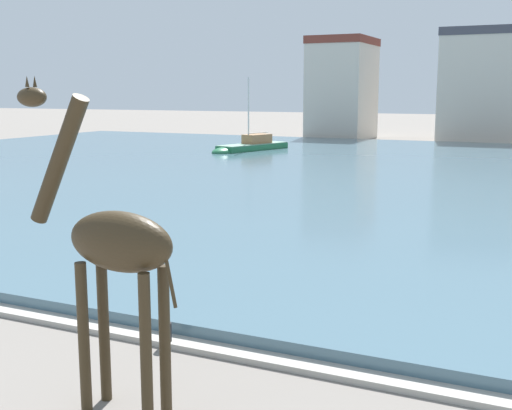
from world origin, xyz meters
name	(u,v)px	position (x,y,z in m)	size (l,w,h in m)	color
harbor_water	(406,177)	(0.00, 35.08, 0.19)	(85.30, 53.25, 0.37)	#476675
quay_edge_coping	(127,333)	(0.00, 8.20, 0.06)	(85.30, 0.50, 0.12)	#ADA89E
giraffe_statue	(113,247)	(1.84, 5.43, 2.71)	(3.05, 0.84, 5.31)	#382B19
sailboat_green	(248,148)	(-14.91, 45.09, 0.56)	(3.88, 8.05, 6.19)	#236B42
mooring_bollard	(166,335)	(1.05, 8.05, 0.25)	(0.24, 0.24, 0.50)	#232326
townhouse_end_terrace	(342,89)	(-13.82, 66.17, 5.37)	(6.00, 8.10, 10.72)	beige
townhouse_corner_house	(482,86)	(0.33, 67.45, 5.60)	(7.75, 7.50, 11.18)	beige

